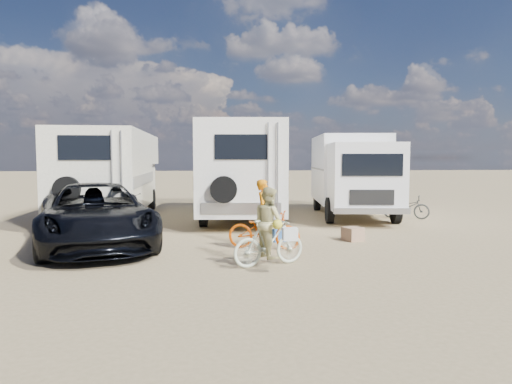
{
  "coord_description": "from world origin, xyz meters",
  "views": [
    {
      "loc": [
        -1.52,
        -10.43,
        2.26
      ],
      "look_at": [
        -0.31,
        2.38,
        1.3
      ],
      "focal_mm": 32.2,
      "sensor_mm": 36.0,
      "label": 1
    }
  ],
  "objects": [
    {
      "name": "bike_man",
      "position": [
        -0.26,
        0.77,
        0.48
      ],
      "size": [
        1.92,
        1.17,
        0.95
      ],
      "primitive_type": "imported",
      "rotation": [
        0.0,
        0.0,
        1.25
      ],
      "color": "#D44D04",
      "rests_on": "ground"
    },
    {
      "name": "ground",
      "position": [
        0.0,
        0.0,
        0.0
      ],
      "size": [
        140.0,
        140.0,
        0.0
      ],
      "primitive_type": "plane",
      "color": "#99825B",
      "rests_on": "ground"
    },
    {
      "name": "rv_left",
      "position": [
        -5.35,
        7.47,
        1.61
      ],
      "size": [
        2.88,
        8.05,
        3.21
      ],
      "primitive_type": null,
      "rotation": [
        0.0,
        0.0,
        0.02
      ],
      "color": "white",
      "rests_on": "ground"
    },
    {
      "name": "bike_woman",
      "position": [
        -0.35,
        -1.01,
        0.49
      ],
      "size": [
        1.69,
        1.02,
        0.98
      ],
      "primitive_type": "imported",
      "rotation": [
        0.0,
        0.0,
        1.94
      ],
      "color": "beige",
      "rests_on": "ground"
    },
    {
      "name": "rv_main",
      "position": [
        -0.39,
        6.87,
        1.72
      ],
      "size": [
        3.38,
        8.1,
        3.44
      ],
      "primitive_type": null,
      "rotation": [
        0.0,
        0.0,
        -0.08
      ],
      "color": "white",
      "rests_on": "ground"
    },
    {
      "name": "box_truck",
      "position": [
        3.85,
        6.81,
        1.57
      ],
      "size": [
        3.29,
        6.85,
        3.14
      ],
      "primitive_type": null,
      "rotation": [
        0.0,
        0.0,
        -0.12
      ],
      "color": "white",
      "rests_on": "ground"
    },
    {
      "name": "rider_man",
      "position": [
        -0.26,
        0.77,
        0.77
      ],
      "size": [
        0.53,
        0.65,
        1.55
      ],
      "primitive_type": "imported",
      "rotation": [
        0.0,
        0.0,
        1.25
      ],
      "color": "orange",
      "rests_on": "ground"
    },
    {
      "name": "dark_suv",
      "position": [
        -4.52,
        1.55,
        0.8
      ],
      "size": [
        4.23,
        6.31,
        1.61
      ],
      "primitive_type": "imported",
      "rotation": [
        0.0,
        0.0,
        0.29
      ],
      "color": "black",
      "rests_on": "ground"
    },
    {
      "name": "bike_parked",
      "position": [
        5.64,
        5.95,
        0.44
      ],
      "size": [
        1.75,
        1.3,
        0.88
      ],
      "primitive_type": "imported",
      "rotation": [
        0.0,
        0.0,
        1.08
      ],
      "color": "#2A2D2B",
      "rests_on": "ground"
    },
    {
      "name": "rider_woman",
      "position": [
        -0.35,
        -1.01,
        0.74
      ],
      "size": [
        0.78,
        0.87,
        1.48
      ],
      "primitive_type": "imported",
      "rotation": [
        0.0,
        0.0,
        1.94
      ],
      "color": "tan",
      "rests_on": "ground"
    },
    {
      "name": "cooler",
      "position": [
        0.29,
        1.81,
        0.2
      ],
      "size": [
        0.58,
        0.5,
        0.39
      ],
      "primitive_type": "cube",
      "rotation": [
        0.0,
        0.0,
        0.32
      ],
      "color": "#2B569A",
      "rests_on": "ground"
    },
    {
      "name": "crate",
      "position": [
        2.28,
        1.67,
        0.18
      ],
      "size": [
        0.6,
        0.6,
        0.37
      ],
      "primitive_type": "cube",
      "rotation": [
        0.0,
        0.0,
        0.39
      ],
      "color": "#926D51",
      "rests_on": "ground"
    }
  ]
}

